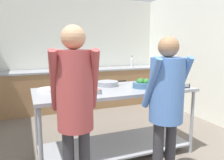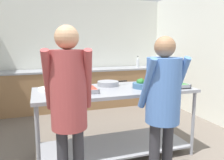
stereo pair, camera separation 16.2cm
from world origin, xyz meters
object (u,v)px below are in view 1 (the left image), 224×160
at_px(sauce_pan, 108,83).
at_px(guest_serving_right, 166,96).
at_px(serving_tray_roast, 81,91).
at_px(serving_tray_vegetables, 169,85).
at_px(water_bottle, 132,62).
at_px(broccoli_bowl, 142,84).
at_px(guest_serving_left, 75,98).
at_px(plate_stack, 48,90).

distance_m(sauce_pan, guest_serving_right, 1.07).
relative_size(serving_tray_roast, guest_serving_right, 0.26).
xyz_separation_m(sauce_pan, serving_tray_vegetables, (0.77, -0.38, -0.01)).
bearing_deg(guest_serving_right, water_bottle, 68.75).
relative_size(broccoli_bowl, guest_serving_left, 0.15).
distance_m(guest_serving_left, guest_serving_right, 0.95).
distance_m(plate_stack, sauce_pan, 0.83).
distance_m(serving_tray_vegetables, guest_serving_right, 0.84).
height_order(serving_tray_roast, guest_serving_right, guest_serving_right).
bearing_deg(broccoli_bowl, plate_stack, 167.72).
bearing_deg(sauce_pan, broccoli_bowl, -38.43).
bearing_deg(serving_tray_roast, guest_serving_left, -108.00).
distance_m(serving_tray_roast, broccoli_bowl, 0.85).
bearing_deg(broccoli_bowl, serving_tray_vegetables, -11.20).
bearing_deg(guest_serving_left, water_bottle, 55.26).
height_order(sauce_pan, guest_serving_left, guest_serving_left).
xyz_separation_m(serving_tray_vegetables, guest_serving_right, (-0.52, -0.66, 0.03)).
bearing_deg(guest_serving_left, sauce_pan, 55.30).
xyz_separation_m(plate_stack, guest_serving_left, (0.14, -0.96, 0.10)).
bearing_deg(plate_stack, broccoli_bowl, -12.28).
relative_size(guest_serving_left, guest_serving_right, 1.05).
bearing_deg(serving_tray_vegetables, serving_tray_roast, 176.17).
height_order(plate_stack, serving_tray_roast, serving_tray_roast).
bearing_deg(serving_tray_vegetables, plate_stack, 167.98).
height_order(serving_tray_vegetables, water_bottle, water_bottle).
distance_m(plate_stack, serving_tray_roast, 0.45).
bearing_deg(guest_serving_right, plate_stack, 137.31).
height_order(guest_serving_right, water_bottle, guest_serving_right).
distance_m(serving_tray_roast, serving_tray_vegetables, 1.24).
bearing_deg(guest_serving_right, guest_serving_left, 177.69).
bearing_deg(guest_serving_right, serving_tray_roast, 134.06).
bearing_deg(serving_tray_roast, sauce_pan, 32.76).
height_order(sauce_pan, water_bottle, water_bottle).
bearing_deg(serving_tray_roast, serving_tray_vegetables, -3.83).
bearing_deg(sauce_pan, plate_stack, -177.17).
bearing_deg(serving_tray_vegetables, guest_serving_right, -128.31).
relative_size(sauce_pan, water_bottle, 1.55).
xyz_separation_m(guest_serving_left, water_bottle, (2.18, 3.14, 0.02)).
distance_m(broccoli_bowl, water_bottle, 2.68).
bearing_deg(plate_stack, sauce_pan, 2.83).
height_order(plate_stack, broccoli_bowl, broccoli_bowl).
bearing_deg(serving_tray_vegetables, sauce_pan, 153.61).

